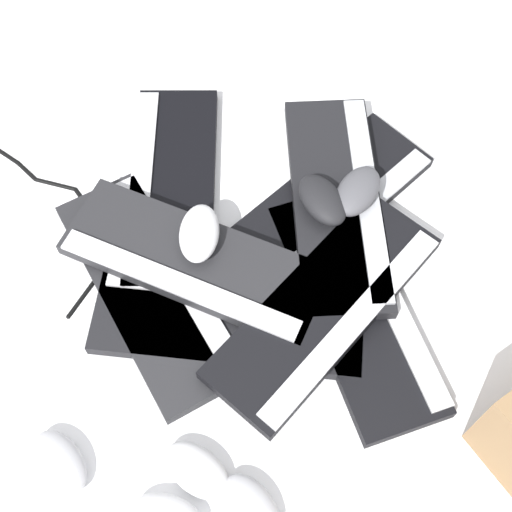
# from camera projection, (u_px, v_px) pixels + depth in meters

# --- Properties ---
(ground_plane) EXTENTS (3.20, 3.20, 0.00)m
(ground_plane) POSITION_uv_depth(u_px,v_px,m) (273.00, 297.00, 1.20)
(ground_plane) COLOR white
(keyboard_0) EXTENTS (0.45, 0.17, 0.03)m
(keyboard_0) POSITION_uv_depth(u_px,v_px,m) (322.00, 208.00, 1.27)
(keyboard_0) COLOR black
(keyboard_0) RESTS_ON ground
(keyboard_1) EXTENTS (0.42, 0.41, 0.03)m
(keyboard_1) POSITION_uv_depth(u_px,v_px,m) (171.00, 187.00, 1.29)
(keyboard_1) COLOR black
(keyboard_1) RESTS_ON ground
(keyboard_2) EXTENTS (0.27, 0.46, 0.03)m
(keyboard_2) POSITION_uv_depth(u_px,v_px,m) (150.00, 288.00, 1.19)
(keyboard_2) COLOR #232326
(keyboard_2) RESTS_ON ground
(keyboard_3) EXTENTS (0.39, 0.44, 0.03)m
(keyboard_3) POSITION_uv_depth(u_px,v_px,m) (228.00, 320.00, 1.17)
(keyboard_3) COLOR black
(keyboard_3) RESTS_ON ground
(keyboard_4) EXTENTS (0.33, 0.46, 0.03)m
(keyboard_4) POSITION_uv_depth(u_px,v_px,m) (356.00, 305.00, 1.18)
(keyboard_4) COLOR black
(keyboard_4) RESTS_ON ground
(keyboard_5) EXTENTS (0.45, 0.17, 0.03)m
(keyboard_5) POSITION_uv_depth(u_px,v_px,m) (326.00, 307.00, 1.14)
(keyboard_5) COLOR black
(keyboard_5) RESTS_ON keyboard_4
(keyboard_6) EXTENTS (0.41, 0.42, 0.03)m
(keyboard_6) POSITION_uv_depth(u_px,v_px,m) (338.00, 202.00, 1.24)
(keyboard_6) COLOR black
(keyboard_6) RESTS_ON keyboard_0
(keyboard_7) EXTENTS (0.29, 0.46, 0.03)m
(keyboard_7) POSITION_uv_depth(u_px,v_px,m) (194.00, 261.00, 1.18)
(keyboard_7) COLOR #232326
(keyboard_7) RESTS_ON keyboard_2
(mouse_0) EXTENTS (0.12, 0.09, 0.04)m
(mouse_0) POSITION_uv_depth(u_px,v_px,m) (358.00, 191.00, 1.21)
(mouse_0) COLOR #4C4C51
(mouse_0) RESTS_ON keyboard_6
(mouse_1) EXTENTS (0.08, 0.12, 0.04)m
(mouse_1) POSITION_uv_depth(u_px,v_px,m) (197.00, 470.00, 1.05)
(mouse_1) COLOR silver
(mouse_1) RESTS_ON ground
(mouse_3) EXTENTS (0.10, 0.12, 0.04)m
(mouse_3) POSITION_uv_depth(u_px,v_px,m) (322.00, 200.00, 1.20)
(mouse_3) COLOR black
(mouse_3) RESTS_ON keyboard_6
(mouse_4) EXTENTS (0.13, 0.12, 0.04)m
(mouse_4) POSITION_uv_depth(u_px,v_px,m) (199.00, 233.00, 1.17)
(mouse_4) COLOR silver
(mouse_4) RESTS_ON keyboard_7
(mouse_5) EXTENTS (0.08, 0.12, 0.04)m
(mouse_5) POSITION_uv_depth(u_px,v_px,m) (59.00, 462.00, 1.05)
(mouse_5) COLOR #B7B7BC
(mouse_5) RESTS_ON ground
(mouse_6) EXTENTS (0.08, 0.12, 0.04)m
(mouse_6) POSITION_uv_depth(u_px,v_px,m) (251.00, 508.00, 1.02)
(mouse_6) COLOR #B7B7BC
(mouse_6) RESTS_ON ground
(cable_0) EXTENTS (0.29, 0.61, 0.01)m
(cable_0) POSITION_uv_depth(u_px,v_px,m) (28.00, 166.00, 1.33)
(cable_0) COLOR black
(cable_0) RESTS_ON ground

